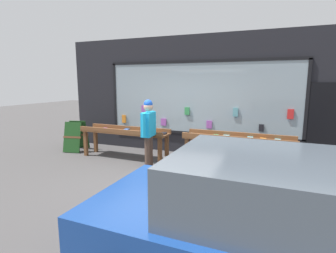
{
  "coord_description": "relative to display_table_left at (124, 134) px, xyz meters",
  "views": [
    {
      "loc": [
        2.2,
        -5.03,
        2.1
      ],
      "look_at": [
        -0.15,
        0.95,
        1.01
      ],
      "focal_mm": 28.0,
      "sensor_mm": 36.0,
      "label": 1
    }
  ],
  "objects": [
    {
      "name": "display_table_right",
      "position": [
        3.06,
        0.0,
        0.03
      ],
      "size": [
        2.57,
        0.68,
        0.9
      ],
      "color": "brown",
      "rests_on": "ground_plane"
    },
    {
      "name": "person_browsing",
      "position": [
        1.02,
        -0.57,
        0.3
      ],
      "size": [
        0.25,
        0.67,
        1.7
      ],
      "rotation": [
        0.0,
        0.0,
        1.64
      ],
      "color": "#4C382D",
      "rests_on": "ground_plane"
    },
    {
      "name": "ground_plane",
      "position": [
        1.53,
        -1.15,
        -0.69
      ],
      "size": [
        40.0,
        40.0,
        0.0
      ],
      "primitive_type": "plane",
      "color": "#474444"
    },
    {
      "name": "shopfront_facade",
      "position": [
        1.59,
        1.24,
        1.01
      ],
      "size": [
        8.04,
        0.29,
        3.43
      ],
      "color": "black",
      "rests_on": "ground_plane"
    },
    {
      "name": "parked_car",
      "position": [
        4.0,
        -3.63,
        0.05
      ],
      "size": [
        4.14,
        2.0,
        1.41
      ],
      "rotation": [
        0.0,
        0.0,
        -0.03
      ],
      "color": "navy",
      "rests_on": "ground_plane"
    },
    {
      "name": "sandwich_board_sign",
      "position": [
        -1.85,
        0.19,
        -0.23
      ],
      "size": [
        0.66,
        0.79,
        0.91
      ],
      "rotation": [
        0.0,
        0.0,
        0.19
      ],
      "color": "#193F19",
      "rests_on": "ground_plane"
    },
    {
      "name": "small_dog",
      "position": [
        1.52,
        -0.79,
        -0.44
      ],
      "size": [
        0.23,
        0.52,
        0.37
      ],
      "rotation": [
        0.0,
        0.0,
        1.72
      ],
      "color": "white",
      "rests_on": "ground_plane"
    },
    {
      "name": "display_table_left",
      "position": [
        0.0,
        0.0,
        0.0
      ],
      "size": [
        2.57,
        0.67,
        0.86
      ],
      "color": "brown",
      "rests_on": "ground_plane"
    }
  ]
}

